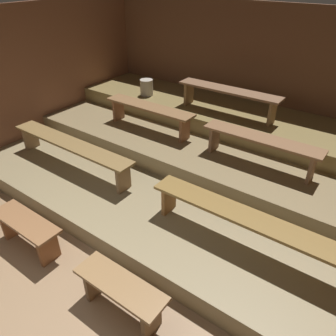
{
  "coord_description": "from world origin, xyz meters",
  "views": [
    {
      "loc": [
        2.43,
        -0.63,
        3.13
      ],
      "look_at": [
        0.08,
        2.61,
        0.61
      ],
      "focal_mm": 34.99,
      "sensor_mm": 36.0,
      "label": 1
    }
  ],
  "objects_px": {
    "bench_floor_right": "(121,291)",
    "bench_lower_left": "(71,147)",
    "pail_upper": "(147,87)",
    "bench_upper_center": "(228,94)",
    "bench_middle_right": "(261,143)",
    "bench_lower_right": "(249,222)",
    "bench_middle_left": "(149,111)",
    "bench_floor_left": "(27,228)"
  },
  "relations": [
    {
      "from": "bench_floor_left",
      "to": "bench_lower_left",
      "type": "height_order",
      "value": "bench_lower_left"
    },
    {
      "from": "bench_floor_left",
      "to": "bench_lower_left",
      "type": "xyz_separation_m",
      "value": [
        -0.73,
        1.36,
        0.32
      ]
    },
    {
      "from": "bench_floor_right",
      "to": "bench_lower_right",
      "type": "relative_size",
      "value": 0.41
    },
    {
      "from": "bench_lower_right",
      "to": "bench_floor_left",
      "type": "bearing_deg",
      "value": -149.58
    },
    {
      "from": "bench_floor_right",
      "to": "bench_middle_right",
      "type": "xyz_separation_m",
      "value": [
        0.25,
        2.77,
        0.58
      ]
    },
    {
      "from": "bench_floor_left",
      "to": "bench_lower_left",
      "type": "bearing_deg",
      "value": 118.27
    },
    {
      "from": "bench_floor_left",
      "to": "bench_upper_center",
      "type": "relative_size",
      "value": 0.54
    },
    {
      "from": "bench_floor_right",
      "to": "bench_upper_center",
      "type": "bearing_deg",
      "value": 101.7
    },
    {
      "from": "bench_floor_right",
      "to": "bench_lower_left",
      "type": "height_order",
      "value": "bench_lower_left"
    },
    {
      "from": "bench_lower_right",
      "to": "bench_middle_left",
      "type": "xyz_separation_m",
      "value": [
        -2.57,
        1.41,
        0.26
      ]
    },
    {
      "from": "bench_lower_left",
      "to": "bench_upper_center",
      "type": "height_order",
      "value": "bench_upper_center"
    },
    {
      "from": "bench_floor_left",
      "to": "bench_middle_left",
      "type": "relative_size",
      "value": 0.58
    },
    {
      "from": "bench_middle_right",
      "to": "bench_upper_center",
      "type": "bearing_deg",
      "value": 138.75
    },
    {
      "from": "bench_lower_right",
      "to": "bench_upper_center",
      "type": "distance_m",
      "value": 2.79
    },
    {
      "from": "bench_upper_center",
      "to": "pail_upper",
      "type": "relative_size",
      "value": 5.92
    },
    {
      "from": "bench_lower_right",
      "to": "bench_upper_center",
      "type": "xyz_separation_m",
      "value": [
        -1.49,
        2.29,
        0.54
      ]
    },
    {
      "from": "bench_floor_right",
      "to": "bench_upper_center",
      "type": "height_order",
      "value": "bench_upper_center"
    },
    {
      "from": "bench_upper_center",
      "to": "pail_upper",
      "type": "bearing_deg",
      "value": -177.03
    },
    {
      "from": "bench_floor_left",
      "to": "pail_upper",
      "type": "distance_m",
      "value": 3.74
    },
    {
      "from": "bench_floor_left",
      "to": "bench_lower_left",
      "type": "distance_m",
      "value": 1.58
    },
    {
      "from": "bench_lower_left",
      "to": "bench_middle_left",
      "type": "height_order",
      "value": "bench_middle_left"
    },
    {
      "from": "bench_floor_left",
      "to": "bench_middle_right",
      "type": "bearing_deg",
      "value": 56.49
    },
    {
      "from": "bench_lower_right",
      "to": "bench_middle_left",
      "type": "distance_m",
      "value": 2.94
    },
    {
      "from": "bench_middle_right",
      "to": "bench_floor_left",
      "type": "bearing_deg",
      "value": -123.51
    },
    {
      "from": "bench_floor_right",
      "to": "bench_lower_right",
      "type": "height_order",
      "value": "bench_lower_right"
    },
    {
      "from": "bench_floor_left",
      "to": "bench_upper_center",
      "type": "distance_m",
      "value": 3.84
    },
    {
      "from": "bench_floor_right",
      "to": "bench_lower_left",
      "type": "relative_size",
      "value": 0.41
    },
    {
      "from": "bench_lower_right",
      "to": "pail_upper",
      "type": "relative_size",
      "value": 7.82
    },
    {
      "from": "bench_middle_right",
      "to": "bench_floor_right",
      "type": "bearing_deg",
      "value": -95.13
    },
    {
      "from": "bench_lower_right",
      "to": "bench_upper_center",
      "type": "height_order",
      "value": "bench_upper_center"
    },
    {
      "from": "bench_lower_left",
      "to": "pail_upper",
      "type": "distance_m",
      "value": 2.24
    },
    {
      "from": "bench_floor_left",
      "to": "bench_upper_center",
      "type": "bearing_deg",
      "value": 77.19
    },
    {
      "from": "bench_lower_left",
      "to": "bench_upper_center",
      "type": "xyz_separation_m",
      "value": [
        1.56,
        2.29,
        0.54
      ]
    },
    {
      "from": "bench_lower_left",
      "to": "bench_lower_right",
      "type": "distance_m",
      "value": 3.05
    },
    {
      "from": "bench_middle_right",
      "to": "bench_lower_left",
      "type": "bearing_deg",
      "value": -151.22
    },
    {
      "from": "bench_floor_right",
      "to": "bench_lower_left",
      "type": "bearing_deg",
      "value": 149.58
    },
    {
      "from": "bench_floor_right",
      "to": "bench_lower_right",
      "type": "distance_m",
      "value": 1.58
    },
    {
      "from": "bench_lower_right",
      "to": "bench_upper_center",
      "type": "relative_size",
      "value": 1.32
    },
    {
      "from": "bench_floor_right",
      "to": "bench_upper_center",
      "type": "relative_size",
      "value": 0.54
    },
    {
      "from": "bench_floor_left",
      "to": "bench_middle_right",
      "type": "distance_m",
      "value": 3.38
    },
    {
      "from": "bench_upper_center",
      "to": "pail_upper",
      "type": "height_order",
      "value": "bench_upper_center"
    },
    {
      "from": "bench_upper_center",
      "to": "bench_middle_right",
      "type": "bearing_deg",
      "value": -41.25
    }
  ]
}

